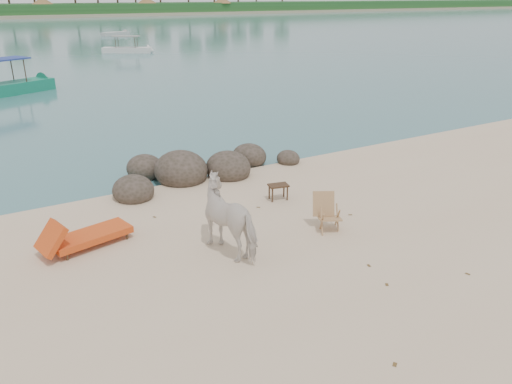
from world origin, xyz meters
TOP-DOWN VIEW (x-y plane):
  - boulders at (0.83, 6.20)m, footprint 6.34×2.94m
  - cow at (-0.39, 1.41)m, footprint 1.27×2.03m
  - side_table at (2.02, 3.33)m, footprint 0.59×0.45m
  - lounge_chair at (-3.02, 3.21)m, footprint 2.29×1.23m
  - deck_chair at (2.04, 1.11)m, footprint 0.79×0.81m
  - boat_mid at (9.67, 42.45)m, footprint 5.12×3.65m
  - boat_far at (14.82, 65.00)m, footprint 4.80×3.09m
  - dead_leaves at (1.00, 0.54)m, footprint 6.47×7.14m

SIDE VIEW (x-z plane):
  - dead_leaves at x=1.00m, z-range 0.00..0.00m
  - side_table at x=2.02m, z-range 0.00..0.43m
  - boulders at x=0.83m, z-range -0.37..0.82m
  - boat_far at x=14.82m, z-range 0.00..0.56m
  - lounge_chair at x=-3.02m, z-range 0.00..0.65m
  - deck_chair at x=2.04m, z-range 0.00..0.88m
  - cow at x=-0.39m, z-range 0.00..1.59m
  - boat_mid at x=9.67m, z-range 0.00..2.56m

